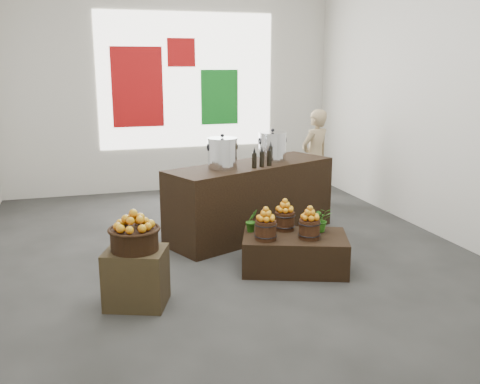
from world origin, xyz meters
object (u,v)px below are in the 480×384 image
object	(u,v)px
counter	(251,200)
shopper	(315,157)
stock_pot_left	(222,154)
crate	(136,277)
stock_pot_center	(272,147)
display_table	(295,252)
wicker_basket	(135,240)

from	to	relation	value
counter	shopper	distance (m)	2.03
stock_pot_left	shopper	distance (m)	2.51
crate	stock_pot_left	world-z (taller)	stock_pot_left
stock_pot_left	stock_pot_center	bearing A→B (deg)	23.49
display_table	shopper	distance (m)	3.09
wicker_basket	stock_pot_center	bearing A→B (deg)	42.75
display_table	shopper	world-z (taller)	shopper
counter	crate	bearing A→B (deg)	-157.83
stock_pot_left	stock_pot_center	distance (m)	0.88
display_table	counter	world-z (taller)	counter
crate	stock_pot_center	bearing A→B (deg)	42.75
counter	stock_pot_left	xyz separation A→B (m)	(-0.46, -0.20, 0.68)
counter	wicker_basket	bearing A→B (deg)	-157.83
stock_pot_center	counter	bearing A→B (deg)	-156.51
display_table	shopper	xyz separation A→B (m)	(1.45, 2.67, 0.59)
display_table	stock_pot_left	world-z (taller)	stock_pot_left
stock_pot_center	shopper	bearing A→B (deg)	44.12
wicker_basket	display_table	distance (m)	1.94
wicker_basket	counter	bearing A→B (deg)	45.66
crate	shopper	size ratio (longest dim) A/B	0.36
crate	stock_pot_center	xyz separation A→B (m)	(2.11, 1.95, 0.90)
wicker_basket	display_table	bearing A→B (deg)	13.01
crate	shopper	bearing A→B (deg)	43.25
wicker_basket	stock_pot_left	distance (m)	2.12
crate	stock_pot_center	size ratio (longest dim) A/B	1.52
counter	shopper	size ratio (longest dim) A/B	1.53
crate	counter	size ratio (longest dim) A/B	0.23
counter	stock_pot_left	world-z (taller)	stock_pot_left
crate	stock_pot_center	distance (m)	3.01
crate	stock_pot_left	distance (m)	2.25
display_table	counter	distance (m)	1.40
display_table	stock_pot_center	bearing A→B (deg)	100.21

